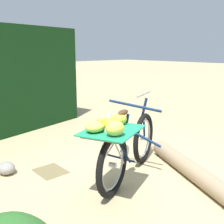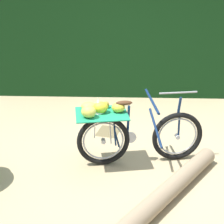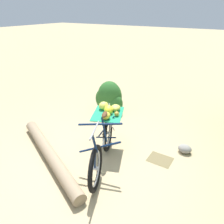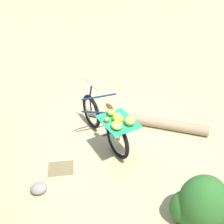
{
  "view_description": "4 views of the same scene",
  "coord_description": "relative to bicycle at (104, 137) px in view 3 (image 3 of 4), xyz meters",
  "views": [
    {
      "loc": [
        -2.4,
        2.33,
        1.62
      ],
      "look_at": [
        -0.29,
        0.44,
        0.98
      ],
      "focal_mm": 44.01,
      "sensor_mm": 36.0,
      "label": 1
    },
    {
      "loc": [
        -4.0,
        -0.71,
        2.4
      ],
      "look_at": [
        -0.21,
        0.31,
        0.78
      ],
      "focal_mm": 51.22,
      "sensor_mm": 36.0,
      "label": 2
    },
    {
      "loc": [
        1.73,
        -2.62,
        2.58
      ],
      "look_at": [
        -0.14,
        0.36,
        0.88
      ],
      "focal_mm": 34.69,
      "sensor_mm": 36.0,
      "label": 3
    },
    {
      "loc": [
        0.29,
        4.08,
        3.39
      ],
      "look_at": [
        -0.18,
        0.4,
        0.95
      ],
      "focal_mm": 42.79,
      "sensor_mm": 36.0,
      "label": 4
    }
  ],
  "objects": [
    {
      "name": "ground_plane",
      "position": [
        0.13,
        -0.07,
        -0.5
      ],
      "size": [
        60.0,
        60.0,
        0.0
      ],
      "primitive_type": "plane",
      "color": "tan"
    },
    {
      "name": "bicycle",
      "position": [
        0.0,
        0.0,
        0.0
      ],
      "size": [
        1.0,
        1.76,
        1.03
      ],
      "rotation": [
        0.0,
        0.0,
        -1.17
      ],
      "color": "black",
      "rests_on": "ground_plane"
    },
    {
      "name": "fallen_log",
      "position": [
        -0.88,
        -0.52,
        -0.39
      ],
      "size": [
        2.45,
        1.28,
        0.22
      ],
      "primitive_type": "cylinder",
      "rotation": [
        0.0,
        1.57,
        -0.43
      ],
      "color": "#9E8466",
      "rests_on": "ground_plane"
    },
    {
      "name": "shrub_cluster",
      "position": [
        -1.1,
        1.87,
        -0.13
      ],
      "size": [
        0.89,
        0.61,
        0.84
      ],
      "color": "#2D6628",
      "rests_on": "ground_plane"
    },
    {
      "name": "path_stone",
      "position": [
        1.2,
        1.04,
        -0.42
      ],
      "size": [
        0.26,
        0.22,
        0.16
      ],
      "primitive_type": "ellipsoid",
      "color": "gray",
      "rests_on": "ground_plane"
    },
    {
      "name": "leaf_litter_patch",
      "position": [
        0.88,
        0.56,
        -0.5
      ],
      "size": [
        0.44,
        0.36,
        0.01
      ],
      "primitive_type": "cube",
      "color": "olive",
      "rests_on": "ground_plane"
    }
  ]
}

